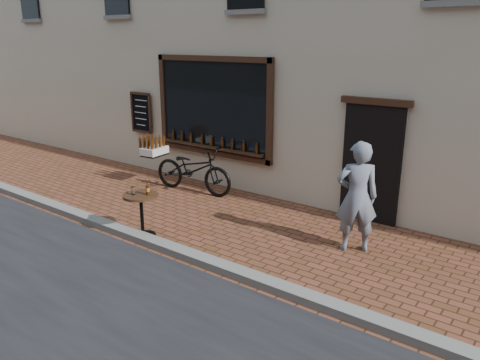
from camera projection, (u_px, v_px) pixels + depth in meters
The scene contains 5 objects.
ground at pixel (166, 258), 7.40m from camera, with size 90.00×90.00×0.00m, color brown.
kerb at pixel (175, 250), 7.53m from camera, with size 90.00×0.25×0.12m, color slate.
cargo_bicycle at pixel (192, 169), 10.47m from camera, with size 2.41×0.90×1.13m.
bistro_table at pixel (141, 207), 8.04m from camera, with size 0.61×0.61×1.04m.
pedestrian at pixel (357, 197), 7.43m from camera, with size 0.67×0.44×1.82m, color slate.
Camera 1 is at (4.97, -4.68, 3.32)m, focal length 35.00 mm.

